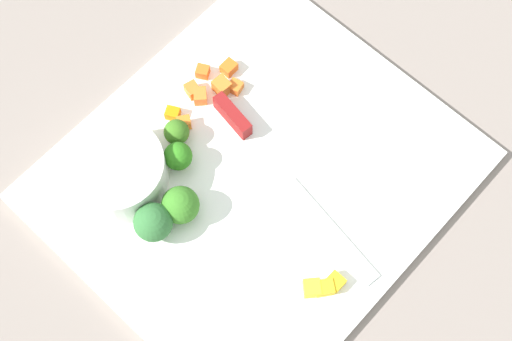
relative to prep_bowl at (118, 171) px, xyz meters
name	(u,v)px	position (x,y,z in m)	size (l,w,h in m)	color
ground_plane	(256,178)	(-0.11, 0.10, -0.04)	(4.00, 4.00, 0.00)	gray
cutting_board	(256,176)	(-0.11, 0.10, -0.03)	(0.42, 0.38, 0.01)	white
prep_bowl	(118,171)	(0.00, 0.00, 0.00)	(0.11, 0.11, 0.05)	white
chef_knife	(262,150)	(-0.13, 0.09, -0.02)	(0.06, 0.27, 0.02)	silver
carrot_dice_0	(235,87)	(-0.17, 0.02, -0.02)	(0.01, 0.01, 0.01)	orange
carrot_dice_1	(203,72)	(-0.16, -0.03, -0.02)	(0.01, 0.01, 0.01)	orange
carrot_dice_2	(222,86)	(-0.16, 0.00, -0.02)	(0.02, 0.02, 0.02)	orange
carrot_dice_3	(229,68)	(-0.18, -0.01, -0.02)	(0.01, 0.02, 0.01)	orange
carrot_dice_4	(173,113)	(-0.09, -0.01, -0.02)	(0.01, 0.02, 0.01)	orange
carrot_dice_5	(193,90)	(-0.13, -0.02, -0.02)	(0.02, 0.01, 0.01)	orange
carrot_dice_6	(184,123)	(-0.09, 0.00, -0.02)	(0.01, 0.02, 0.01)	orange
carrot_dice_7	(200,96)	(-0.13, -0.01, -0.02)	(0.02, 0.01, 0.02)	orange
pepper_dice_0	(312,288)	(-0.05, 0.24, -0.02)	(0.02, 0.02, 0.01)	yellow
pepper_dice_1	(325,288)	(-0.06, 0.25, -0.02)	(0.02, 0.02, 0.01)	yellow
pepper_dice_2	(335,282)	(-0.07, 0.25, -0.02)	(0.02, 0.02, 0.01)	yellow
broccoli_floret_0	(177,132)	(-0.08, 0.01, -0.01)	(0.03, 0.03, 0.03)	#8BB461
broccoli_floret_1	(180,205)	(-0.02, 0.08, 0.00)	(0.04, 0.04, 0.04)	#82B957
broccoli_floret_2	(178,156)	(-0.06, 0.03, 0.00)	(0.03, 0.03, 0.04)	#97B655
broccoli_floret_3	(153,222)	(0.01, 0.07, 0.00)	(0.04, 0.04, 0.05)	#85BF5E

